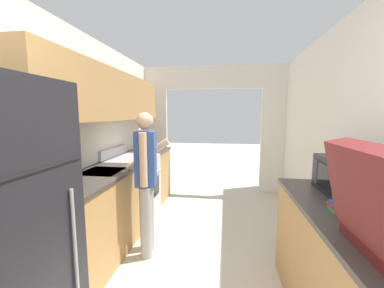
% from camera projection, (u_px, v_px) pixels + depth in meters
% --- Properties ---
extents(wall_left, '(0.38, 6.70, 2.50)m').
position_uv_depth(wall_left, '(74.00, 124.00, 2.52)').
color(wall_left, white).
rests_on(wall_left, ground_plane).
extents(wall_right, '(0.06, 6.70, 2.50)m').
position_uv_depth(wall_right, '(378.00, 154.00, 1.81)').
color(wall_right, white).
rests_on(wall_right, ground_plane).
extents(wall_far_with_doorway, '(3.19, 0.06, 2.50)m').
position_uv_depth(wall_far_with_doorway, '(213.00, 119.00, 4.71)').
color(wall_far_with_doorway, white).
rests_on(wall_far_with_doorway, ground_plane).
extents(counter_left, '(0.62, 2.93, 0.92)m').
position_uv_depth(counter_left, '(120.00, 198.00, 3.09)').
color(counter_left, '#B2844C').
rests_on(counter_left, ground_plane).
extents(range_oven, '(0.66, 0.79, 1.06)m').
position_uv_depth(range_oven, '(133.00, 187.00, 3.50)').
color(range_oven, '#B7B7BC').
rests_on(range_oven, ground_plane).
extents(person, '(0.51, 0.41, 1.57)m').
position_uv_depth(person, '(146.00, 180.00, 2.56)').
color(person, '#9E9E9E').
rests_on(person, ground_plane).
extents(microwave, '(0.34, 0.49, 0.29)m').
position_uv_depth(microwave, '(346.00, 176.00, 1.85)').
color(microwave, black).
rests_on(microwave, counter_right).
extents(book_stack, '(0.23, 0.30, 0.06)m').
position_uv_depth(book_stack, '(355.00, 212.00, 1.45)').
color(book_stack, '#33894C').
rests_on(book_stack, counter_right).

